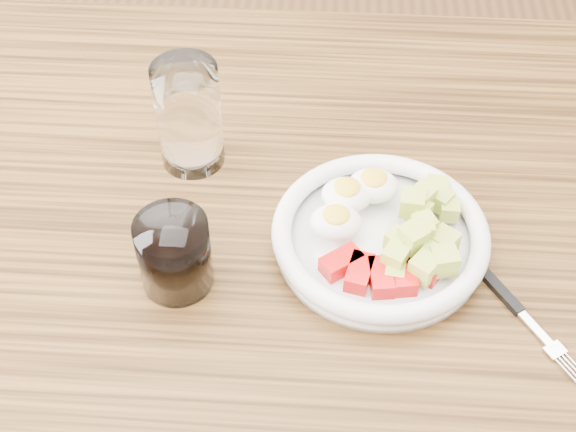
% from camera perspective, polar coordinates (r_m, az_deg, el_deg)
% --- Properties ---
extents(dining_table, '(1.50, 0.90, 0.77)m').
position_cam_1_polar(dining_table, '(0.98, 0.55, -5.55)').
color(dining_table, brown).
rests_on(dining_table, ground).
extents(bowl, '(0.24, 0.24, 0.06)m').
position_cam_1_polar(bowl, '(0.89, 6.61, -1.22)').
color(bowl, white).
rests_on(bowl, dining_table).
extents(fork, '(0.11, 0.15, 0.01)m').
position_cam_1_polar(fork, '(0.88, 15.45, -5.79)').
color(fork, black).
rests_on(fork, dining_table).
extents(water_glass, '(0.08, 0.08, 0.14)m').
position_cam_1_polar(water_glass, '(0.95, -7.07, 7.07)').
color(water_glass, white).
rests_on(water_glass, dining_table).
extents(coffee_glass, '(0.08, 0.08, 0.09)m').
position_cam_1_polar(coffee_glass, '(0.84, -8.08, -2.70)').
color(coffee_glass, white).
rests_on(coffee_glass, dining_table).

